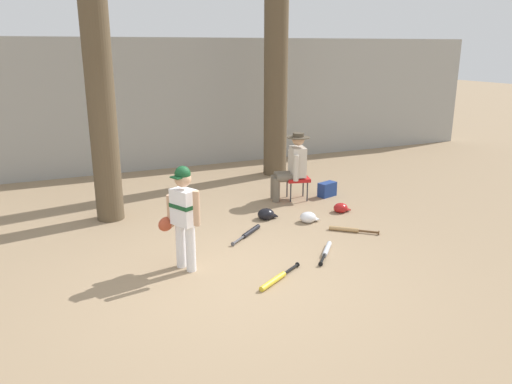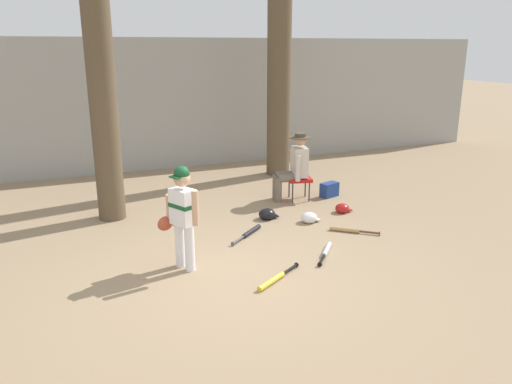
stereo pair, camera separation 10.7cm
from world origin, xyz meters
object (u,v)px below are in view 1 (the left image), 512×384
at_px(bat_wood_tan, 348,230).
at_px(batting_helmet_red, 341,208).
at_px(folding_stool, 297,179).
at_px(seated_spectator, 292,165).
at_px(tree_near_player, 98,62).
at_px(handbag_beside_stool, 327,189).
at_px(young_ballplayer, 183,211).
at_px(bat_black_composite, 249,233).
at_px(batting_helmet_white, 308,217).
at_px(batting_helmet_black, 266,214).
at_px(bat_aluminum_silver, 326,251).
at_px(tree_behind_spectator, 276,58).
at_px(bat_yellow_trainer, 276,279).

height_order(bat_wood_tan, batting_helmet_red, batting_helmet_red).
distance_m(folding_stool, seated_spectator, 0.29).
bearing_deg(tree_near_player, handbag_beside_stool, -4.94).
distance_m(tree_near_player, young_ballplayer, 2.90).
bearing_deg(bat_black_composite, batting_helmet_white, 7.06).
bearing_deg(batting_helmet_black, young_ballplayer, -143.06).
distance_m(seated_spectator, bat_black_composite, 2.00).
height_order(handbag_beside_stool, bat_aluminum_silver, handbag_beside_stool).
relative_size(seated_spectator, bat_wood_tan, 2.01).
bearing_deg(bat_aluminum_silver, seated_spectator, 73.22).
bearing_deg(batting_helmet_red, tree_behind_spectator, 87.33).
relative_size(young_ballplayer, handbag_beside_stool, 3.84).
bearing_deg(bat_black_composite, tree_behind_spectator, 58.33).
height_order(bat_yellow_trainer, batting_helmet_white, batting_helmet_white).
bearing_deg(bat_wood_tan, batting_helmet_black, 130.85).
height_order(seated_spectator, batting_helmet_black, seated_spectator).
xyz_separation_m(seated_spectator, bat_aluminum_silver, (-0.71, -2.34, -0.61)).
distance_m(bat_wood_tan, batting_helmet_white, 0.69).
bearing_deg(bat_yellow_trainer, tree_behind_spectator, 64.33).
distance_m(bat_aluminum_silver, batting_helmet_black, 1.57).
bearing_deg(batting_helmet_white, folding_stool, 69.92).
distance_m(tree_near_player, batting_helmet_white, 3.92).
height_order(tree_behind_spectator, young_ballplayer, tree_behind_spectator).
relative_size(bat_aluminum_silver, bat_black_composite, 0.90).
bearing_deg(batting_helmet_red, batting_helmet_white, -164.13).
xyz_separation_m(folding_stool, bat_wood_tan, (-0.09, -1.76, -0.33)).
bearing_deg(batting_helmet_red, bat_wood_tan, -116.46).
relative_size(tree_near_player, batting_helmet_red, 19.60).
relative_size(bat_black_composite, batting_helmet_black, 2.06).
distance_m(folding_stool, bat_black_composite, 1.98).
bearing_deg(bat_yellow_trainer, batting_helmet_white, 50.52).
bearing_deg(batting_helmet_red, batting_helmet_black, 171.53).
relative_size(tree_behind_spectator, batting_helmet_white, 17.75).
xyz_separation_m(bat_black_composite, bat_yellow_trainer, (-0.31, -1.53, 0.00)).
height_order(young_ballplayer, batting_helmet_red, young_ballplayer).
xyz_separation_m(tree_near_player, bat_aluminum_silver, (2.42, -2.58, -2.39)).
distance_m(folding_stool, handbag_beside_stool, 0.64).
xyz_separation_m(bat_yellow_trainer, batting_helmet_white, (1.37, 1.66, 0.04)).
xyz_separation_m(seated_spectator, batting_helmet_red, (0.41, -0.97, -0.57)).
xyz_separation_m(young_ballplayer, bat_black_composite, (1.18, 0.74, -0.71)).
height_order(tree_near_player, batting_helmet_black, tree_near_player).
bearing_deg(folding_stool, batting_helmet_white, -110.08).
xyz_separation_m(handbag_beside_stool, bat_aluminum_silver, (-1.39, -2.25, -0.10)).
bearing_deg(batting_helmet_white, seated_spectator, 74.53).
relative_size(folding_stool, batting_helmet_black, 1.54).
relative_size(tree_behind_spectator, batting_helmet_red, 19.11).
relative_size(young_ballplayer, bat_aluminum_silver, 2.21).
xyz_separation_m(bat_wood_tan, batting_helmet_black, (-0.87, 1.01, 0.05)).
bearing_deg(bat_wood_tan, young_ballplayer, -174.08).
distance_m(handbag_beside_stool, bat_black_composite, 2.40).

